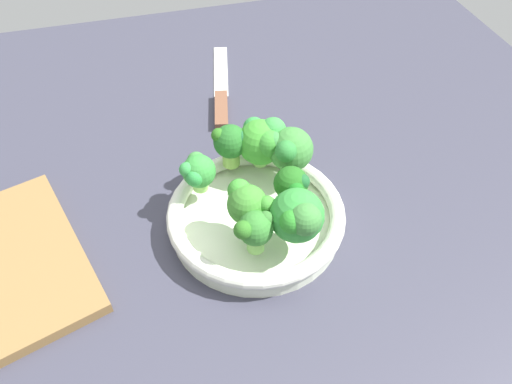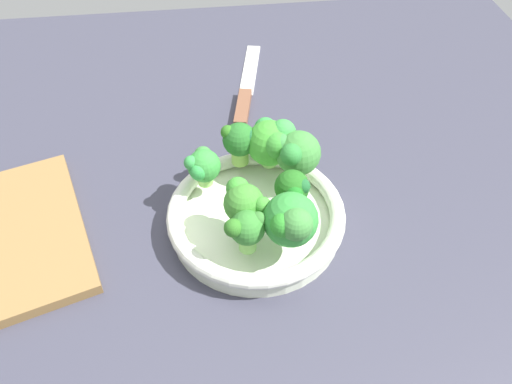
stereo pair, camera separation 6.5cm
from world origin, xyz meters
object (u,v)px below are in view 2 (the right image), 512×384
object	(u,v)px
broccoli_floret_5	(272,141)
broccoli_floret_7	(247,203)
broccoli_floret_1	(243,229)
broccoli_floret_3	(291,221)
broccoli_floret_4	(203,166)
broccoli_floret_0	(241,140)
cutting_board	(21,235)
broccoli_floret_6	(295,153)
knife	(246,93)
broccoli_floret_2	(293,189)
bowl	(256,217)

from	to	relation	value
broccoli_floret_5	broccoli_floret_7	world-z (taller)	broccoli_floret_5
broccoli_floret_1	broccoli_floret_7	world-z (taller)	broccoli_floret_7
broccoli_floret_3	broccoli_floret_4	xyz separation A→B (cm)	(12.23, 9.94, -1.25)
broccoli_floret_0	cutting_board	world-z (taller)	broccoli_floret_0
broccoli_floret_6	cutting_board	world-z (taller)	broccoli_floret_6
broccoli_floret_0	broccoli_floret_1	size ratio (longest dim) A/B	1.09
knife	broccoli_floret_2	bearing A→B (deg)	-174.89
cutting_board	broccoli_floret_0	bearing A→B (deg)	-76.26
broccoli_floret_7	broccoli_floret_5	bearing A→B (deg)	-23.16
knife	broccoli_floret_0	bearing A→B (deg)	172.22
bowl	broccoli_floret_7	size ratio (longest dim) A/B	3.68
bowl	broccoli_floret_5	xyz separation A→B (cm)	(8.32, -3.22, 6.10)
broccoli_floret_4	knife	xyz separation A→B (cm)	(25.22, -8.49, -6.53)
bowl	cutting_board	world-z (taller)	bowl
broccoli_floret_0	broccoli_floret_2	distance (cm)	11.32
broccoli_floret_4	bowl	bearing A→B (deg)	-130.21
broccoli_floret_0	cutting_board	size ratio (longest dim) A/B	0.25
bowl	knife	bearing A→B (deg)	-3.55
broccoli_floret_2	cutting_board	bearing A→B (deg)	86.48
cutting_board	bowl	bearing A→B (deg)	-93.07
bowl	broccoli_floret_1	distance (cm)	9.05
broccoli_floret_4	knife	bearing A→B (deg)	-18.61
broccoli_floret_2	broccoli_floret_5	xyz separation A→B (cm)	(8.86, 1.49, 0.65)
broccoli_floret_7	knife	size ratio (longest dim) A/B	0.25
knife	cutting_board	size ratio (longest dim) A/B	1.01
broccoli_floret_3	broccoli_floret_5	size ratio (longest dim) A/B	0.99
broccoli_floret_4	broccoli_floret_7	xyz separation A→B (cm)	(-8.13, -5.15, 0.67)
broccoli_floret_4	broccoli_floret_7	bearing A→B (deg)	-147.64
broccoli_floret_0	knife	xyz separation A→B (cm)	(21.58, -2.95, -7.35)
bowl	knife	world-z (taller)	bowl
broccoli_floret_7	broccoli_floret_0	bearing A→B (deg)	-1.91
broccoli_floret_1	broccoli_floret_7	size ratio (longest dim) A/B	0.93
broccoli_floret_6	knife	bearing A→B (deg)	9.33
broccoli_floret_2	broccoli_floret_5	bearing A→B (deg)	9.53
broccoli_floret_3	cutting_board	xyz separation A→B (cm)	(8.37, 35.09, -7.53)
broccoli_floret_1	broccoli_floret_5	size ratio (longest dim) A/B	0.78
knife	broccoli_floret_4	bearing A→B (deg)	161.39
broccoli_floret_0	broccoli_floret_4	distance (cm)	6.68
broccoli_floret_2	knife	bearing A→B (deg)	5.11
broccoli_floret_1	broccoli_floret_3	distance (cm)	5.73
broccoli_floret_6	broccoli_floret_5	bearing A→B (deg)	45.70
broccoli_floret_3	broccoli_floret_5	world-z (taller)	broccoli_floret_3
bowl	broccoli_floret_2	xyz separation A→B (cm)	(-0.53, -4.71, 5.45)
broccoli_floret_4	broccoli_floret_5	world-z (taller)	broccoli_floret_5
bowl	broccoli_floret_4	size ratio (longest dim) A/B	4.27
broccoli_floret_5	bowl	bearing A→B (deg)	158.84
broccoli_floret_0	broccoli_floret_4	size ratio (longest dim) A/B	1.17
broccoli_floret_1	cutting_board	world-z (taller)	broccoli_floret_1
broccoli_floret_0	broccoli_floret_5	bearing A→B (deg)	-101.72
broccoli_floret_0	broccoli_floret_6	distance (cm)	7.98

